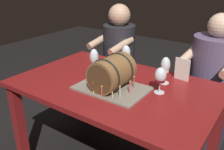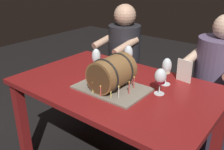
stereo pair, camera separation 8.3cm
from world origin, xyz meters
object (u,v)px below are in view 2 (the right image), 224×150
Objects in this scene: barrel_cake at (112,74)px; wine_glass_rose at (128,54)px; dining_table at (116,98)px; wine_glass_empty at (96,57)px; wine_glass_red at (160,77)px; person_seated_right at (215,89)px; wine_glass_white at (167,67)px; person_seated_left at (124,67)px; menu_card at (184,71)px.

barrel_cake reaches higher than wine_glass_rose.
dining_table is 0.34m from wine_glass_empty.
wine_glass_red is 0.78m from person_seated_right.
person_seated_right is at bearing 77.07° from wine_glass_red.
person_seated_left is at bearing 143.71° from wine_glass_white.
person_seated_left is (-0.78, 0.70, -0.32)m from wine_glass_red.
wine_glass_white reaches higher than dining_table.
wine_glass_red is at bearing -41.94° from person_seated_left.
wine_glass_red is 0.43m from wine_glass_rose.
wine_glass_red is at bearing -1.44° from wine_glass_empty.
dining_table is at bearing -15.78° from wine_glass_empty.
wine_glass_empty is at bearing -71.13° from person_seated_left.
wine_glass_empty reaches higher than wine_glass_white.
wine_glass_empty is at bearing -135.76° from person_seated_right.
wine_glass_red is 0.89× the size of wine_glass_empty.
person_seated_right reaches higher than wine_glass_red.
dining_table is 2.99× the size of barrel_cake.
wine_glass_rose is 0.43m from menu_card.
wine_glass_empty is 0.53m from wine_glass_white.
wine_glass_empty is 0.80m from person_seated_left.
barrel_cake is at bearing -120.81° from menu_card.
menu_card is at bearing 51.99° from barrel_cake.
wine_glass_rose is 1.07× the size of wine_glass_white.
person_seated_left reaches higher than menu_card.
barrel_cake is 2.40× the size of wine_glass_empty.
menu_card reaches higher than dining_table.
wine_glass_rose is 1.06× the size of wine_glass_empty.
wine_glass_red is (0.28, 0.13, 0.01)m from barrel_cake.
wine_glass_empty is at bearing 178.56° from wine_glass_red.
person_seated_left reaches higher than dining_table.
dining_table is 0.89m from person_seated_left.
wine_glass_rose reaches higher than dining_table.
wine_glass_rose is 1.27× the size of menu_card.
wine_glass_rose is (-0.10, 0.33, 0.03)m from barrel_cake.
person_seated_right reaches higher than wine_glass_rose.
wine_glass_white is 0.66m from person_seated_right.
person_seated_left is (-0.23, 0.68, -0.34)m from wine_glass_empty.
wine_glass_red is 1.09m from person_seated_left.
dining_table is 0.41m from wine_glass_white.
menu_card is at bearing 24.31° from wine_glass_empty.
barrel_cake is 0.30m from wine_glass_empty.
person_seated_left reaches higher than wine_glass_red.
person_seated_left reaches higher than wine_glass_empty.
wine_glass_white is 0.15m from menu_card.
menu_card is 0.14× the size of person_seated_right.
menu_card is at bearing -105.90° from person_seated_right.
wine_glass_white is (0.24, 0.28, 0.02)m from barrel_cake.
barrel_cake is at bearing -69.43° from dining_table.
dining_table is at bearing -142.66° from wine_glass_white.
person_seated_right is at bearing 42.67° from wine_glass_rose.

